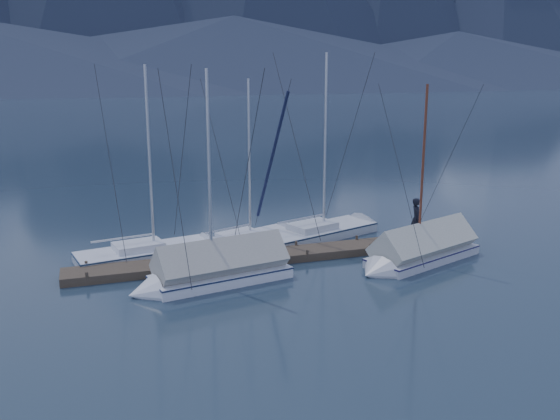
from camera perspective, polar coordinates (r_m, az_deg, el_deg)
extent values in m
plane|color=#162332|center=(24.04, 1.52, -6.15)|extent=(1000.00, 1000.00, 0.00)
cone|color=#475675|center=(505.64, 3.60, 19.38)|extent=(308.00, 308.00, 125.00)
cone|color=#475675|center=(555.96, 18.61, 17.67)|extent=(286.00, 286.00, 115.00)
cone|color=#192133|center=(403.42, 20.46, 17.54)|extent=(197.60, 197.60, 88.00)
cone|color=#192133|center=(274.91, -4.38, 14.85)|extent=(390.00, 390.00, 32.00)
cone|color=#192133|center=(330.01, 16.65, 13.72)|extent=(364.00, 364.00, 28.00)
cube|color=#382D23|center=(25.77, 0.00, -4.40)|extent=(18.00, 1.50, 0.34)
cube|color=black|center=(24.70, -13.39, -6.10)|extent=(3.00, 1.30, 0.30)
cube|color=black|center=(25.84, 0.00, -4.86)|extent=(3.00, 1.30, 0.30)
cube|color=black|center=(28.24, 11.65, -3.56)|extent=(3.00, 1.30, 0.30)
cylinder|color=#382D23|center=(25.17, -18.14, -5.08)|extent=(0.12, 0.12, 0.35)
cylinder|color=#382D23|center=(23.84, -18.09, -6.10)|extent=(0.12, 0.12, 0.35)
cylinder|color=#382D23|center=(25.33, -11.34, -4.56)|extent=(0.12, 0.12, 0.35)
cylinder|color=#382D23|center=(24.01, -10.90, -5.54)|extent=(0.12, 0.12, 0.35)
cylinder|color=#382D23|center=(25.83, -4.72, -3.98)|extent=(0.12, 0.12, 0.35)
cylinder|color=#382D23|center=(24.54, -3.93, -4.90)|extent=(0.12, 0.12, 0.35)
cylinder|color=#382D23|center=(26.67, 1.56, -3.39)|extent=(0.12, 0.12, 0.35)
cylinder|color=#382D23|center=(25.42, 2.65, -4.24)|extent=(0.12, 0.12, 0.35)
cylinder|color=#382D23|center=(27.80, 7.39, -2.80)|extent=(0.12, 0.12, 0.35)
cylinder|color=#382D23|center=(26.60, 8.70, -3.58)|extent=(0.12, 0.12, 0.35)
cylinder|color=#382D23|center=(29.20, 12.70, -2.24)|extent=(0.12, 0.12, 0.35)
cylinder|color=#382D23|center=(28.06, 14.17, -2.95)|extent=(0.12, 0.12, 0.35)
cube|color=silver|center=(26.66, -12.80, -4.25)|extent=(6.12, 3.03, 0.64)
cube|color=silver|center=(26.75, -12.77, -4.85)|extent=(5.09, 2.00, 0.29)
cube|color=#192E4D|center=(26.59, -12.83, -3.69)|extent=(6.19, 3.06, 0.06)
cone|color=silver|center=(27.75, -6.13, -3.30)|extent=(1.41, 2.05, 1.88)
cube|color=silver|center=(26.45, -13.46, -3.36)|extent=(2.27, 1.73, 0.29)
cylinder|color=#B2B7BF|center=(25.85, -12.45, 4.85)|extent=(0.12, 0.12, 7.81)
cylinder|color=#B2B7BF|center=(26.17, -14.95, -2.63)|extent=(2.61, 0.59, 0.09)
cylinder|color=#26262B|center=(26.31, -9.39, 5.12)|extent=(0.58, 2.90, 7.82)
cube|color=silver|center=(27.91, -3.47, -3.17)|extent=(5.72, 3.67, 0.60)
cube|color=silver|center=(27.99, -3.47, -3.70)|extent=(4.66, 2.61, 0.27)
cube|color=#1A214E|center=(27.84, -3.48, -2.66)|extent=(5.78, 3.70, 0.05)
cone|color=silver|center=(29.80, 1.36, -2.08)|extent=(1.56, 1.98, 1.74)
cube|color=silver|center=(27.64, -3.94, -2.40)|extent=(2.23, 1.87, 0.27)
cylinder|color=#B2B7BF|center=(27.29, -2.97, 4.90)|extent=(0.11, 0.11, 7.25)
cylinder|color=#B2B7BF|center=(27.18, -5.03, -1.80)|extent=(2.31, 0.97, 0.08)
cylinder|color=#26262B|center=(28.11, -0.75, 5.16)|extent=(1.02, 2.56, 7.25)
cube|color=silver|center=(29.20, 3.60, -2.39)|extent=(6.60, 4.04, 0.69)
cube|color=silver|center=(29.28, 3.59, -2.98)|extent=(5.41, 2.84, 0.31)
cube|color=#162843|center=(29.12, 3.61, -1.84)|extent=(6.67, 4.08, 0.06)
cone|color=silver|center=(31.62, 8.51, -1.30)|extent=(1.75, 2.27, 2.00)
cube|color=silver|center=(28.87, 3.15, -1.54)|extent=(2.55, 2.10, 0.31)
cylinder|color=#B2B7BF|center=(28.60, 4.36, 6.51)|extent=(0.13, 0.13, 8.35)
cylinder|color=#B2B7BF|center=(28.29, 2.04, -0.85)|extent=(2.69, 1.02, 0.09)
cylinder|color=#26262B|center=(29.66, 6.63, 6.70)|extent=(1.06, 2.99, 8.36)
cube|color=silver|center=(26.37, 13.59, -4.51)|extent=(5.82, 3.75, 0.58)
cube|color=silver|center=(26.45, 13.56, -5.06)|extent=(4.74, 2.64, 0.27)
cube|color=#1D194B|center=(26.30, 13.62, -4.00)|extent=(5.87, 3.79, 0.05)
cone|color=silver|center=(24.05, 9.01, -6.03)|extent=(1.57, 2.09, 1.87)
cylinder|color=#592819|center=(25.22, 13.57, 3.64)|extent=(0.11, 0.11, 7.07)
cylinder|color=#592819|center=(26.83, 14.84, -2.45)|extent=(2.34, 0.94, 0.08)
cylinder|color=#26262B|center=(24.15, 11.58, 3.33)|extent=(0.99, 2.59, 7.08)
cube|color=#AAACA1|center=(26.19, 13.67, -3.17)|extent=(5.57, 3.69, 1.98)
cube|color=white|center=(23.23, -5.67, -6.61)|extent=(5.62, 2.90, 0.63)
cube|color=white|center=(23.33, -5.65, -7.27)|extent=(4.67, 1.90, 0.29)
cube|color=#162142|center=(23.14, -5.68, -5.99)|extent=(5.68, 2.92, 0.06)
cone|color=white|center=(22.25, -13.06, -7.81)|extent=(1.38, 2.00, 1.84)
cylinder|color=#B2B7BF|center=(22.03, -6.82, 3.41)|extent=(0.11, 0.11, 7.65)
cylinder|color=#B2B7BF|center=(23.33, -3.57, -4.18)|extent=(2.38, 0.54, 0.09)
cylinder|color=#26262B|center=(21.56, -10.11, 3.09)|extent=(0.54, 2.65, 7.65)
cube|color=#9E9D94|center=(23.01, -5.71, -4.97)|extent=(5.36, 2.88, 1.95)
imported|color=black|center=(28.18, 12.97, -0.81)|extent=(0.66, 0.82, 1.93)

